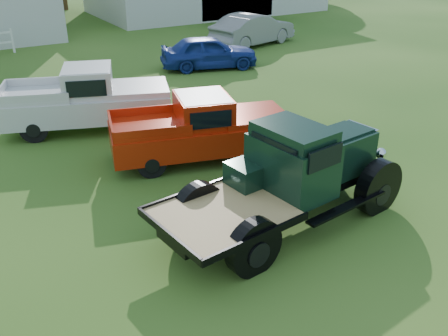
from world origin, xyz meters
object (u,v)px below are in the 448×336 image
vintage_flatbed (287,177)px  white_pickup (87,99)px  misc_car_blue (209,52)px  misc_car_grey (253,29)px  red_pickup (200,127)px

vintage_flatbed → white_pickup: vintage_flatbed is taller
white_pickup → misc_car_blue: bearing=53.0°
white_pickup → misc_car_grey: bearing=53.5°
vintage_flatbed → white_pickup: (-1.93, 7.67, -0.14)m
white_pickup → misc_car_grey: white_pickup is taller
vintage_flatbed → misc_car_blue: size_ratio=1.30×
misc_car_blue → misc_car_grey: size_ratio=0.85×
red_pickup → misc_car_blue: (4.92, 8.33, -0.18)m
red_pickup → misc_car_grey: red_pickup is taller
red_pickup → misc_car_blue: size_ratio=1.16×
red_pickup → misc_car_grey: size_ratio=0.98×
white_pickup → misc_car_blue: 8.23m
vintage_flatbed → misc_car_blue: bearing=60.9°
red_pickup → misc_car_grey: (9.31, 11.37, -0.07)m
vintage_flatbed → misc_car_grey: (9.32, 15.24, -0.27)m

